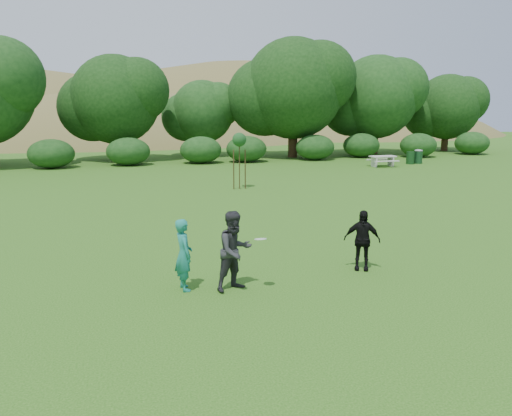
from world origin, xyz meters
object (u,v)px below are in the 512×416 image
(trash_can_near, at_px, (410,158))
(player_grey, at_px, (235,251))
(picnic_table, at_px, (383,159))
(player_black, at_px, (362,240))
(player_teal, at_px, (184,255))
(sapling, at_px, (239,141))
(trash_can_lidded, at_px, (418,156))

(trash_can_near, bearing_deg, player_grey, -129.97)
(trash_can_near, xyz_separation_m, picnic_table, (-2.81, -0.98, 0.07))
(player_black, bearing_deg, player_grey, -144.08)
(player_teal, bearing_deg, sapling, -27.54)
(trash_can_lidded, bearing_deg, trash_can_near, -173.29)
(trash_can_near, distance_m, picnic_table, 2.98)
(player_grey, height_order, trash_can_lidded, player_grey)
(player_black, xyz_separation_m, sapling, (-0.01, 13.35, 1.64))
(trash_can_near, bearing_deg, player_teal, -132.06)
(player_grey, bearing_deg, picnic_table, 30.46)
(trash_can_near, bearing_deg, picnic_table, -160.80)
(sapling, bearing_deg, player_teal, -108.49)
(player_teal, bearing_deg, player_grey, -114.14)
(trash_can_near, xyz_separation_m, sapling, (-14.74, -7.78, 1.97))
(player_teal, height_order, trash_can_lidded, player_teal)
(sapling, bearing_deg, picnic_table, 29.69)
(trash_can_lidded, bearing_deg, sapling, -153.02)
(player_black, relative_size, sapling, 0.55)
(player_grey, height_order, picnic_table, player_grey)
(player_grey, relative_size, sapling, 0.64)
(trash_can_near, height_order, trash_can_lidded, trash_can_lidded)
(player_black, relative_size, picnic_table, 0.87)
(player_teal, bearing_deg, picnic_table, -47.98)
(player_black, distance_m, trash_can_lidded, 26.23)
(player_grey, distance_m, sapling, 14.39)
(player_grey, distance_m, player_black, 3.48)
(player_black, height_order, sapling, sapling)
(player_black, relative_size, trash_can_lidded, 1.48)
(player_grey, xyz_separation_m, player_black, (3.44, 0.54, -0.14))
(trash_can_near, relative_size, trash_can_lidded, 0.86)
(player_grey, bearing_deg, trash_can_near, 27.06)
(player_black, bearing_deg, player_teal, -150.02)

